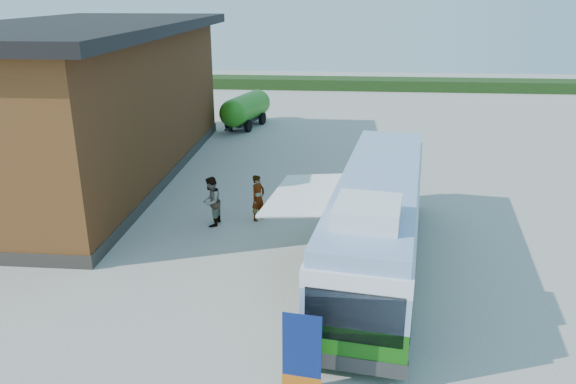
# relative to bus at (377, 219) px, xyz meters

# --- Properties ---
(ground) EXTENTS (100.00, 100.00, 0.00)m
(ground) POSITION_rel_bus_xyz_m (-3.01, -0.90, -1.81)
(ground) COLOR #BCB7AD
(ground) RESTS_ON ground
(barn) EXTENTS (9.60, 21.20, 7.50)m
(barn) POSITION_rel_bus_xyz_m (-13.51, 9.10, 1.78)
(barn) COLOR brown
(barn) RESTS_ON ground
(hedge) EXTENTS (40.00, 3.00, 1.00)m
(hedge) POSITION_rel_bus_xyz_m (4.99, 37.10, -1.31)
(hedge) COLOR #264419
(hedge) RESTS_ON ground
(bus) EXTENTS (4.43, 12.59, 3.79)m
(bus) POSITION_rel_bus_xyz_m (0.00, 0.00, 0.00)
(bus) COLOR #1B7213
(bus) RESTS_ON ground
(awning) EXTENTS (3.18, 4.50, 0.52)m
(awning) POSITION_rel_bus_xyz_m (-2.00, -0.26, 0.95)
(awning) COLOR white
(awning) RESTS_ON ground
(banner) EXTENTS (0.92, 0.27, 2.13)m
(banner) POSITION_rel_bus_xyz_m (-2.07, -6.49, -0.94)
(banner) COLOR navy
(banner) RESTS_ON ground
(picnic_table) EXTENTS (1.37, 1.25, 0.71)m
(picnic_table) POSITION_rel_bus_xyz_m (-1.06, -4.82, -1.28)
(picnic_table) COLOR #AA8150
(picnic_table) RESTS_ON ground
(person_a) EXTENTS (0.76, 0.83, 1.90)m
(person_a) POSITION_rel_bus_xyz_m (-4.50, 3.92, -0.86)
(person_a) COLOR #999999
(person_a) RESTS_ON ground
(person_b) EXTENTS (0.85, 1.04, 2.01)m
(person_b) POSITION_rel_bus_xyz_m (-6.26, 3.19, -0.81)
(person_b) COLOR #999999
(person_b) RESTS_ON ground
(slurry_tanker) EXTENTS (2.87, 5.95, 2.26)m
(slurry_tanker) POSITION_rel_bus_xyz_m (-7.59, 20.31, -0.51)
(slurry_tanker) COLOR #2B8618
(slurry_tanker) RESTS_ON ground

